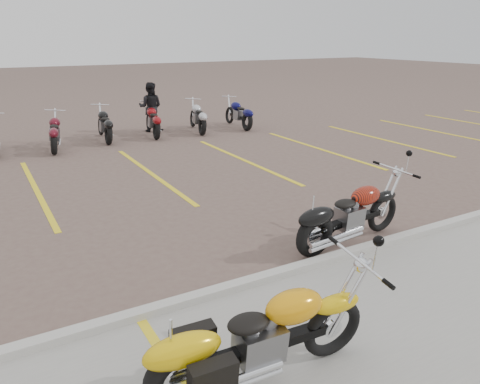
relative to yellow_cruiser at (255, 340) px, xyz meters
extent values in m
plane|color=brown|center=(1.64, 3.64, -0.49)|extent=(100.00, 100.00, 0.00)
cube|color=#9E9B93|center=(1.64, -0.86, -0.49)|extent=(60.00, 5.00, 0.01)
cube|color=#ADAAA3|center=(1.64, 1.64, -0.43)|extent=(60.00, 0.18, 0.12)
torus|color=black|center=(0.90, -0.05, -0.15)|extent=(0.71, 0.16, 0.70)
torus|color=black|center=(-0.77, 0.04, -0.15)|extent=(0.76, 0.22, 0.75)
cube|color=black|center=(0.07, 0.00, -0.08)|extent=(1.41, 0.21, 0.11)
cube|color=slate|center=(0.01, 0.00, -0.02)|extent=(0.47, 0.35, 0.37)
ellipsoid|color=orange|center=(0.37, -0.02, 0.31)|extent=(0.65, 0.38, 0.32)
ellipsoid|color=black|center=(-0.13, 0.01, 0.27)|extent=(0.44, 0.30, 0.13)
torus|color=black|center=(3.89, 2.12, -0.16)|extent=(0.69, 0.19, 0.68)
torus|color=black|center=(2.27, 1.95, -0.16)|extent=(0.74, 0.25, 0.73)
cube|color=black|center=(3.08, 2.04, -0.09)|extent=(1.37, 0.27, 0.11)
cube|color=slate|center=(3.03, 2.03, -0.03)|extent=(0.47, 0.36, 0.36)
ellipsoid|color=black|center=(3.37, 2.07, 0.29)|extent=(0.64, 0.40, 0.32)
ellipsoid|color=black|center=(2.89, 2.02, 0.24)|extent=(0.44, 0.31, 0.13)
imported|color=black|center=(3.53, 12.87, 0.38)|extent=(1.07, 1.00, 1.74)
camera|label=1|loc=(-2.05, -3.27, 2.83)|focal=35.00mm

